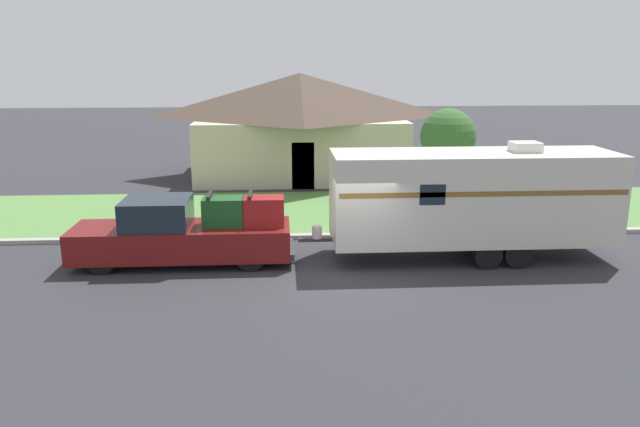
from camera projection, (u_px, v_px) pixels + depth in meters
name	position (u px, v px, depth m)	size (l,w,h in m)	color
ground_plane	(351.00, 277.00, 16.76)	(120.00, 120.00, 0.00)	#2D2D33
curb_strip	(338.00, 236.00, 20.37)	(80.00, 0.30, 0.14)	#999993
lawn_strip	(329.00, 211.00, 23.92)	(80.00, 7.00, 0.03)	#568442
house_across_street	(300.00, 123.00, 30.71)	(10.63, 7.62, 5.01)	beige
pickup_truck	(184.00, 233.00, 17.69)	(6.23, 1.91, 2.02)	black
travel_trailer	(472.00, 197.00, 17.97)	(9.08, 2.36, 3.40)	black
mailbox	(523.00, 200.00, 21.27)	(0.48, 0.20, 1.33)	brown
tree_in_yard	(448.00, 137.00, 23.88)	(2.13, 2.13, 3.87)	brown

